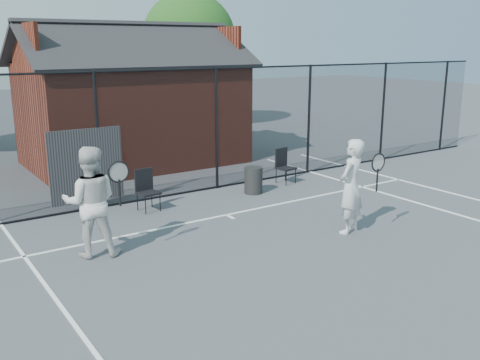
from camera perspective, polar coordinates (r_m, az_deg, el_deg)
ground at (r=9.17m, az=8.82°, el=-8.55°), size 80.00×80.00×0.00m
court_lines at (r=8.34m, az=15.09°, el=-11.26°), size 11.02×18.00×0.01m
fence at (r=12.60m, az=-7.59°, el=4.64°), size 22.04×3.00×3.00m
clubhouse at (r=16.52m, az=-11.37°, el=7.32°), size 6.50×4.36×4.19m
tree_right at (r=23.54m, az=-5.45°, el=14.66°), size 3.97×3.97×5.70m
player_front at (r=10.35m, az=11.76°, el=-0.67°), size 0.87×0.70×1.83m
player_back at (r=9.35m, az=-15.66°, el=-2.26°), size 1.13×1.01×1.91m
chair_left at (r=11.74m, az=-9.76°, el=-1.17°), size 0.47×0.48×0.89m
chair_right at (r=13.93m, az=4.93°, el=1.43°), size 0.49×0.50×0.89m
waste_bin at (r=12.98m, az=1.45°, el=-0.02°), size 0.47×0.47×0.65m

